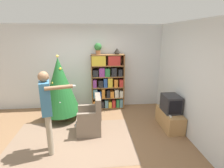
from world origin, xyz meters
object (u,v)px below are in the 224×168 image
at_px(armchair, 91,120).
at_px(table_lamp, 117,51).
at_px(potted_plant, 98,48).
at_px(television, 171,103).
at_px(bookshelf, 107,82).
at_px(christmas_tree, 60,86).
at_px(standing_person, 47,106).

bearing_deg(armchair, table_lamp, 148.82).
distance_m(potted_plant, table_lamp, 0.57).
height_order(television, table_lamp, table_lamp).
relative_size(bookshelf, television, 3.38).
bearing_deg(table_lamp, christmas_tree, -157.86).
relative_size(armchair, standing_person, 0.55).
bearing_deg(bookshelf, table_lamp, 2.68).
distance_m(armchair, standing_person, 1.22).
distance_m(bookshelf, armchair, 1.61).
bearing_deg(television, armchair, -178.19).
height_order(standing_person, table_lamp, table_lamp).
xyz_separation_m(armchair, standing_person, (-0.78, -0.66, 0.67)).
relative_size(bookshelf, table_lamp, 8.62).
bearing_deg(standing_person, christmas_tree, 166.72).
distance_m(armchair, potted_plant, 2.16).
relative_size(standing_person, potted_plant, 5.07).
height_order(television, christmas_tree, christmas_tree).
bearing_deg(standing_person, armchair, 115.66).
bearing_deg(table_lamp, television, -49.11).
xyz_separation_m(television, standing_person, (-2.78, -0.72, 0.35)).
height_order(television, potted_plant, potted_plant).
distance_m(bookshelf, table_lamp, 1.00).
height_order(bookshelf, standing_person, bookshelf).
bearing_deg(christmas_tree, bookshelf, 26.05).
relative_size(armchair, table_lamp, 4.60).
relative_size(christmas_tree, armchair, 1.95).
bearing_deg(standing_person, television, 89.95).
height_order(bookshelf, table_lamp, table_lamp).
relative_size(christmas_tree, potted_plant, 5.47).
bearing_deg(television, bookshelf, 137.61).
bearing_deg(christmas_tree, standing_person, -88.64).
height_order(potted_plant, table_lamp, potted_plant).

